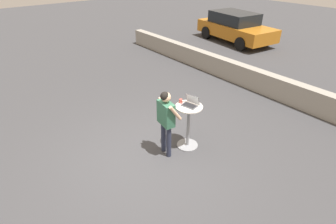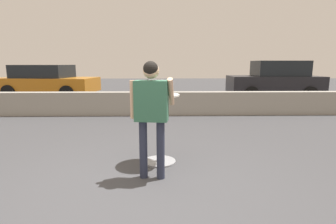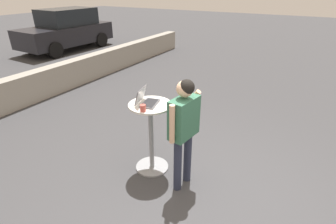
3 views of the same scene
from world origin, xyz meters
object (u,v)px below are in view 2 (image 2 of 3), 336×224
cafe_table (160,124)px  parked_car_near_street (275,80)px  parked_car_further_down (47,81)px  laptop (159,90)px  coffee_mug (144,92)px  standing_person (151,106)px

cafe_table → parked_car_near_street: size_ratio=0.27×
parked_car_near_street → parked_car_further_down: parked_car_near_street is taller
laptop → coffee_mug: size_ratio=3.53×
standing_person → coffee_mug: bearing=104.2°
coffee_mug → parked_car_further_down: 9.64m
coffee_mug → cafe_table: bearing=11.0°
standing_person → parked_car_near_street: size_ratio=0.40×
cafe_table → coffee_mug: bearing=-169.0°
cafe_table → coffee_mug: (-0.24, -0.05, 0.52)m
laptop → coffee_mug: 0.24m
standing_person → parked_car_further_down: size_ratio=0.36×
laptop → parked_car_near_street: bearing=56.1°
coffee_mug → parked_car_further_down: size_ratio=0.02×
parked_car_further_down → cafe_table: bearing=-57.4°
cafe_table → parked_car_near_street: 9.24m
parked_car_near_street → coffee_mug: bearing=-124.7°
coffee_mug → parked_car_near_street: bearing=55.3°
standing_person → parked_car_near_street: parked_car_near_street is taller
parked_car_near_street → parked_car_further_down: size_ratio=0.90×
laptop → parked_car_further_down: (-5.23, 8.14, -0.38)m
parked_car_further_down → standing_person: bearing=-59.6°
laptop → cafe_table: bearing=-76.8°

